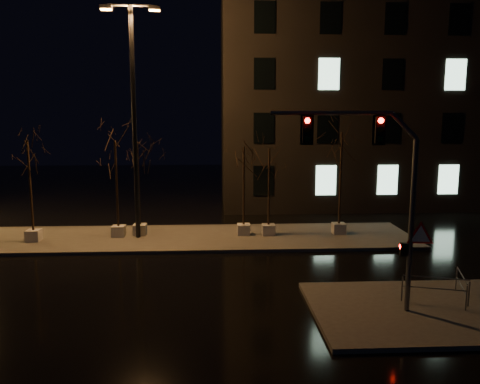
{
  "coord_description": "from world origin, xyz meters",
  "views": [
    {
      "loc": [
        1.01,
        -17.24,
        6.09
      ],
      "look_at": [
        2.08,
        3.64,
        2.8
      ],
      "focal_mm": 35.0,
      "sensor_mm": 36.0,
      "label": 1
    }
  ],
  "objects": [
    {
      "name": "tree_4",
      "position": [
        3.68,
        6.16,
        3.63
      ],
      "size": [
        1.8,
        1.8,
        4.58
      ],
      "color": "beige",
      "rests_on": "median"
    },
    {
      "name": "tree_1",
      "position": [
        -3.98,
        6.23,
        3.96
      ],
      "size": [
        1.8,
        1.8,
        5.02
      ],
      "color": "beige",
      "rests_on": "median"
    },
    {
      "name": "tree_3",
      "position": [
        2.41,
        6.27,
        3.69
      ],
      "size": [
        1.8,
        1.8,
        4.66
      ],
      "color": "beige",
      "rests_on": "median"
    },
    {
      "name": "ground",
      "position": [
        0.0,
        0.0,
        0.0
      ],
      "size": [
        90.0,
        90.0,
        0.0
      ],
      "primitive_type": "plane",
      "color": "black",
      "rests_on": "ground"
    },
    {
      "name": "guard_rail_b",
      "position": [
        9.06,
        -2.89,
        0.71
      ],
      "size": [
        0.61,
        1.74,
        0.87
      ],
      "rotation": [
        0.0,
        0.0,
        1.25
      ],
      "color": "#54565B",
      "rests_on": "sidewalk_corner"
    },
    {
      "name": "traffic_signal_mast",
      "position": [
        5.94,
        -3.5,
        4.2
      ],
      "size": [
        5.0,
        0.84,
        6.17
      ],
      "rotation": [
        0.0,
        0.0,
        -0.14
      ],
      "color": "#54565B",
      "rests_on": "sidewalk_corner"
    },
    {
      "name": "building",
      "position": [
        14.0,
        18.0,
        7.5
      ],
      "size": [
        25.0,
        12.0,
        15.0
      ],
      "primitive_type": "cube",
      "color": "black",
      "rests_on": "ground"
    },
    {
      "name": "sidewalk_corner",
      "position": [
        7.5,
        -3.5,
        0.07
      ],
      "size": [
        7.0,
        5.0,
        0.15
      ],
      "primitive_type": "cube",
      "color": "#4D4B45",
      "rests_on": "ground"
    },
    {
      "name": "streetlight_main",
      "position": [
        -2.96,
        6.0,
        6.64
      ],
      "size": [
        2.81,
        0.42,
        11.26
      ],
      "rotation": [
        0.0,
        0.0,
        0.04
      ],
      "color": "black",
      "rests_on": "median"
    },
    {
      "name": "tree_0",
      "position": [
        -7.96,
        5.54,
        3.99
      ],
      "size": [
        1.8,
        1.8,
        5.06
      ],
      "color": "beige",
      "rests_on": "median"
    },
    {
      "name": "tree_2",
      "position": [
        -2.95,
        6.54,
        3.88
      ],
      "size": [
        1.8,
        1.8,
        4.91
      ],
      "color": "beige",
      "rests_on": "median"
    },
    {
      "name": "guard_rail_a",
      "position": [
        8.06,
        -3.15,
        0.73
      ],
      "size": [
        1.99,
        0.61,
        0.89
      ],
      "rotation": [
        0.0,
        0.0,
        -0.28
      ],
      "color": "#54565B",
      "rests_on": "sidewalk_corner"
    },
    {
      "name": "median",
      "position": [
        0.0,
        6.0,
        0.07
      ],
      "size": [
        22.0,
        5.0,
        0.15
      ],
      "primitive_type": "cube",
      "color": "#4D4B45",
      "rests_on": "ground"
    },
    {
      "name": "tree_5",
      "position": [
        7.38,
        6.25,
        4.25
      ],
      "size": [
        1.8,
        1.8,
        5.4
      ],
      "color": "beige",
      "rests_on": "median"
    }
  ]
}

